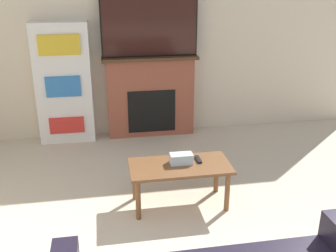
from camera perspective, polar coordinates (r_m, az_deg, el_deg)
wall_back at (r=5.49m, az=-3.49°, el=12.57°), size 6.63×0.06×2.70m
fireplace at (r=5.53m, az=-2.55°, el=4.35°), size 1.30×0.28×1.13m
tv at (r=5.31m, az=-2.70°, el=14.25°), size 1.28×0.03×0.80m
coffee_table at (r=3.86m, az=1.74°, el=-6.51°), size 0.98×0.49×0.44m
tissue_box at (r=3.84m, az=1.94°, el=-4.75°), size 0.22×0.12×0.10m
remote_control at (r=3.92m, az=4.42°, el=-4.86°), size 0.04×0.15×0.02m
bookshelf at (r=5.43m, az=-14.87°, el=5.94°), size 0.73×0.29×1.61m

